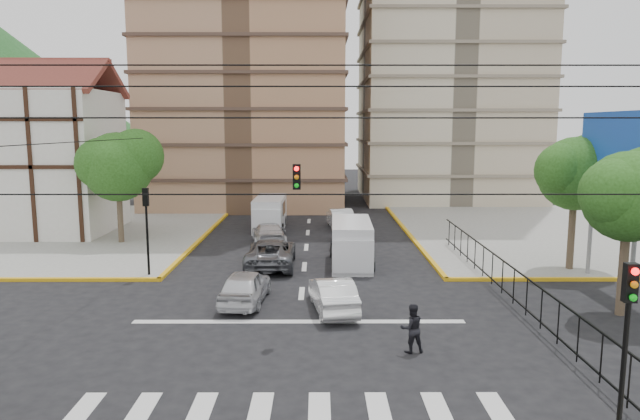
{
  "coord_description": "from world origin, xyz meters",
  "views": [
    {
      "loc": [
        0.78,
        -20.22,
        7.6
      ],
      "look_at": [
        0.84,
        4.07,
        4.0
      ],
      "focal_mm": 32.0,
      "sensor_mm": 36.0,
      "label": 1
    }
  ],
  "objects_px": {
    "car_silver_front_left": "(245,286)",
    "car_white_front_right": "(333,294)",
    "traffic_light_se": "(627,325)",
    "van_right_lane": "(352,245)",
    "pedestrian_crosswalk": "(412,328)",
    "traffic_light_nw": "(146,217)",
    "van_left_lane": "(270,214)"
  },
  "relations": [
    {
      "from": "van_right_lane",
      "to": "car_silver_front_left",
      "type": "relative_size",
      "value": 1.25
    },
    {
      "from": "traffic_light_se",
      "to": "traffic_light_nw",
      "type": "xyz_separation_m",
      "value": [
        -15.6,
        15.6,
        0.0
      ]
    },
    {
      "from": "van_right_lane",
      "to": "van_left_lane",
      "type": "relative_size",
      "value": 1.02
    },
    {
      "from": "traffic_light_nw",
      "to": "van_right_lane",
      "type": "bearing_deg",
      "value": 12.97
    },
    {
      "from": "car_silver_front_left",
      "to": "car_white_front_right",
      "type": "distance_m",
      "value": 3.91
    },
    {
      "from": "car_white_front_right",
      "to": "traffic_light_se",
      "type": "bearing_deg",
      "value": 113.26
    },
    {
      "from": "car_white_front_right",
      "to": "pedestrian_crosswalk",
      "type": "height_order",
      "value": "pedestrian_crosswalk"
    },
    {
      "from": "pedestrian_crosswalk",
      "to": "van_right_lane",
      "type": "bearing_deg",
      "value": -94.72
    },
    {
      "from": "car_silver_front_left",
      "to": "van_right_lane",
      "type": "bearing_deg",
      "value": -122.42
    },
    {
      "from": "traffic_light_se",
      "to": "traffic_light_nw",
      "type": "distance_m",
      "value": 22.06
    },
    {
      "from": "van_left_lane",
      "to": "pedestrian_crosswalk",
      "type": "distance_m",
      "value": 23.87
    },
    {
      "from": "traffic_light_se",
      "to": "pedestrian_crosswalk",
      "type": "xyz_separation_m",
      "value": [
        -3.88,
        5.98,
        -2.27
      ]
    },
    {
      "from": "van_left_lane",
      "to": "car_silver_front_left",
      "type": "height_order",
      "value": "van_left_lane"
    },
    {
      "from": "traffic_light_nw",
      "to": "van_left_lane",
      "type": "height_order",
      "value": "traffic_light_nw"
    },
    {
      "from": "traffic_light_nw",
      "to": "car_white_front_right",
      "type": "relative_size",
      "value": 1.03
    },
    {
      "from": "traffic_light_se",
      "to": "traffic_light_nw",
      "type": "bearing_deg",
      "value": 135.0
    },
    {
      "from": "traffic_light_se",
      "to": "car_silver_front_left",
      "type": "distance_m",
      "value": 15.48
    },
    {
      "from": "car_silver_front_left",
      "to": "car_white_front_right",
      "type": "bearing_deg",
      "value": 169.01
    },
    {
      "from": "van_right_lane",
      "to": "pedestrian_crosswalk",
      "type": "distance_m",
      "value": 12.09
    },
    {
      "from": "car_silver_front_left",
      "to": "pedestrian_crosswalk",
      "type": "bearing_deg",
      "value": 143.99
    },
    {
      "from": "van_left_lane",
      "to": "pedestrian_crosswalk",
      "type": "height_order",
      "value": "van_left_lane"
    },
    {
      "from": "van_left_lane",
      "to": "car_silver_front_left",
      "type": "xyz_separation_m",
      "value": [
        0.42,
        -17.47,
        -0.42
      ]
    },
    {
      "from": "pedestrian_crosswalk",
      "to": "car_silver_front_left",
      "type": "bearing_deg",
      "value": -51.72
    },
    {
      "from": "traffic_light_se",
      "to": "car_silver_front_left",
      "type": "bearing_deg",
      "value": 131.81
    },
    {
      "from": "van_right_lane",
      "to": "traffic_light_nw",
      "type": "bearing_deg",
      "value": -165.48
    },
    {
      "from": "van_left_lane",
      "to": "traffic_light_nw",
      "type": "bearing_deg",
      "value": -109.39
    },
    {
      "from": "car_white_front_right",
      "to": "van_right_lane",
      "type": "bearing_deg",
      "value": -107.66
    },
    {
      "from": "traffic_light_nw",
      "to": "car_silver_front_left",
      "type": "bearing_deg",
      "value": -37.85
    },
    {
      "from": "traffic_light_se",
      "to": "van_right_lane",
      "type": "distance_m",
      "value": 18.83
    },
    {
      "from": "traffic_light_se",
      "to": "van_left_lane",
      "type": "bearing_deg",
      "value": 110.19
    },
    {
      "from": "van_left_lane",
      "to": "pedestrian_crosswalk",
      "type": "relative_size",
      "value": 3.15
    },
    {
      "from": "van_left_lane",
      "to": "car_white_front_right",
      "type": "relative_size",
      "value": 1.24
    }
  ]
}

